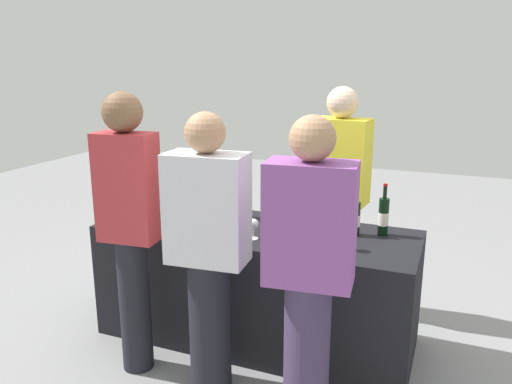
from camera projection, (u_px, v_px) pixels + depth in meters
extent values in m
plane|color=gray|center=(256.00, 336.00, 3.56)|extent=(12.00, 12.00, 0.00)
cube|color=black|center=(256.00, 284.00, 3.46)|extent=(2.10, 0.76, 0.79)
cylinder|color=black|center=(164.00, 198.00, 3.72)|extent=(0.06, 0.06, 0.21)
cylinder|color=black|center=(163.00, 178.00, 3.68)|extent=(0.02, 0.02, 0.09)
cylinder|color=black|center=(162.00, 171.00, 3.67)|extent=(0.03, 0.03, 0.02)
cylinder|color=silver|center=(164.00, 199.00, 3.72)|extent=(0.07, 0.07, 0.07)
cylinder|color=black|center=(242.00, 203.00, 3.58)|extent=(0.08, 0.08, 0.21)
cylinder|color=black|center=(241.00, 183.00, 3.54)|extent=(0.03, 0.03, 0.07)
cylinder|color=black|center=(241.00, 177.00, 3.53)|extent=(0.03, 0.03, 0.02)
cylinder|color=silver|center=(242.00, 204.00, 3.58)|extent=(0.08, 0.08, 0.07)
cylinder|color=black|center=(338.00, 217.00, 3.24)|extent=(0.08, 0.08, 0.22)
cylinder|color=black|center=(339.00, 193.00, 3.20)|extent=(0.03, 0.03, 0.08)
cylinder|color=black|center=(339.00, 186.00, 3.19)|extent=(0.03, 0.03, 0.02)
cylinder|color=silver|center=(338.00, 218.00, 3.24)|extent=(0.08, 0.08, 0.08)
cylinder|color=black|center=(354.00, 219.00, 3.22)|extent=(0.07, 0.07, 0.21)
cylinder|color=black|center=(356.00, 196.00, 3.18)|extent=(0.03, 0.03, 0.08)
cylinder|color=black|center=(356.00, 189.00, 3.17)|extent=(0.03, 0.03, 0.02)
cylinder|color=silver|center=(354.00, 220.00, 3.22)|extent=(0.07, 0.07, 0.08)
cylinder|color=black|center=(383.00, 217.00, 3.21)|extent=(0.06, 0.06, 0.24)
cylinder|color=black|center=(385.00, 193.00, 3.17)|extent=(0.02, 0.02, 0.08)
cylinder|color=maroon|center=(386.00, 185.00, 3.16)|extent=(0.03, 0.03, 0.02)
cylinder|color=silver|center=(383.00, 219.00, 3.22)|extent=(0.06, 0.06, 0.08)
cylinder|color=silver|center=(173.00, 225.00, 3.44)|extent=(0.07, 0.07, 0.00)
cylinder|color=silver|center=(172.00, 219.00, 3.43)|extent=(0.01, 0.01, 0.07)
sphere|color=silver|center=(172.00, 209.00, 3.41)|extent=(0.07, 0.07, 0.07)
sphere|color=#590C19|center=(172.00, 211.00, 3.42)|extent=(0.04, 0.04, 0.04)
cylinder|color=silver|center=(224.00, 234.00, 3.25)|extent=(0.07, 0.07, 0.00)
cylinder|color=silver|center=(224.00, 228.00, 3.24)|extent=(0.01, 0.01, 0.07)
sphere|color=silver|center=(224.00, 218.00, 3.22)|extent=(0.08, 0.08, 0.08)
sphere|color=#590C19|center=(224.00, 220.00, 3.23)|extent=(0.04, 0.04, 0.04)
cylinder|color=silver|center=(253.00, 239.00, 3.17)|extent=(0.06, 0.06, 0.00)
cylinder|color=silver|center=(253.00, 233.00, 3.16)|extent=(0.01, 0.01, 0.06)
sphere|color=silver|center=(253.00, 224.00, 3.15)|extent=(0.07, 0.07, 0.07)
sphere|color=#590C19|center=(253.00, 226.00, 3.15)|extent=(0.04, 0.04, 0.04)
cylinder|color=silver|center=(275.00, 239.00, 3.15)|extent=(0.06, 0.06, 0.00)
cylinder|color=silver|center=(275.00, 234.00, 3.15)|extent=(0.01, 0.01, 0.06)
sphere|color=silver|center=(275.00, 225.00, 3.13)|extent=(0.07, 0.07, 0.07)
cylinder|color=silver|center=(347.00, 249.00, 2.99)|extent=(0.06, 0.06, 0.00)
cylinder|color=silver|center=(347.00, 243.00, 2.98)|extent=(0.01, 0.01, 0.08)
sphere|color=silver|center=(348.00, 232.00, 2.96)|extent=(0.07, 0.07, 0.07)
sphere|color=#590C19|center=(348.00, 234.00, 2.96)|extent=(0.04, 0.04, 0.04)
cylinder|color=silver|center=(177.00, 204.00, 3.61)|extent=(0.21, 0.21, 0.17)
cylinder|color=#3F3351|center=(336.00, 255.00, 3.91)|extent=(0.23, 0.23, 0.84)
cube|color=yellow|center=(340.00, 161.00, 3.73)|extent=(0.44, 0.27, 0.63)
sphere|color=beige|center=(343.00, 102.00, 3.62)|extent=(0.23, 0.23, 0.23)
cylinder|color=black|center=(135.00, 305.00, 3.11)|extent=(0.19, 0.19, 0.84)
cube|color=#B23338|center=(127.00, 188.00, 2.92)|extent=(0.36, 0.22, 0.63)
sphere|color=brown|center=(122.00, 112.00, 2.81)|extent=(0.23, 0.23, 0.23)
cylinder|color=black|center=(210.00, 327.00, 2.90)|extent=(0.24, 0.24, 0.80)
cube|color=silver|center=(207.00, 209.00, 2.72)|extent=(0.45, 0.28, 0.60)
sphere|color=tan|center=(205.00, 133.00, 2.62)|extent=(0.22, 0.22, 0.22)
cylinder|color=#3F3351|center=(306.00, 355.00, 2.62)|extent=(0.24, 0.24, 0.81)
cube|color=#8C4C99|center=(310.00, 224.00, 2.44)|extent=(0.45, 0.28, 0.61)
sphere|color=tan|center=(313.00, 138.00, 2.34)|extent=(0.22, 0.22, 0.22)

